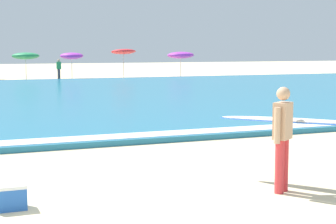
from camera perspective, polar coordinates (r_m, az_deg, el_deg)
ground_plane at (r=7.96m, az=-4.91°, el=-10.62°), size 160.00×160.00×0.00m
surf_foam at (r=13.69m, az=-12.30°, el=-2.87°), size 120.00×0.81×0.01m
surfer_with_board at (r=9.43m, az=12.17°, el=-1.62°), size 1.86×2.46×1.73m
beach_umbrella_4 at (r=43.28m, az=-14.36°, el=5.58°), size 2.03×2.05×2.08m
beach_umbrella_5 at (r=43.06m, az=-9.83°, el=5.67°), size 1.76×1.76×2.04m
beach_umbrella_6 at (r=44.67m, az=-4.58°, el=6.18°), size 1.95×1.98×2.38m
beach_umbrella_7 at (r=46.64m, az=1.30°, el=5.83°), size 2.23×2.24×2.11m
beachgoer_near_row_left at (r=41.71m, az=-11.10°, el=4.34°), size 0.32×0.20×1.58m
cooler_box at (r=8.55m, az=-15.95°, el=-8.35°), size 0.49×0.35×0.37m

